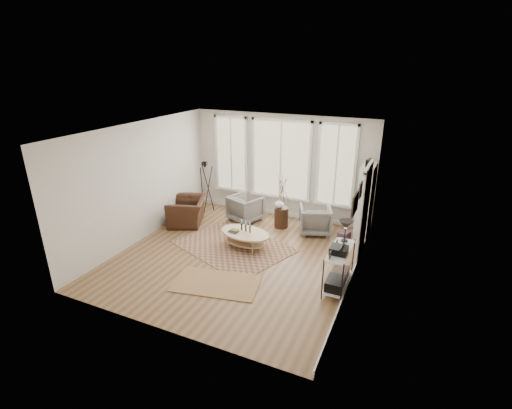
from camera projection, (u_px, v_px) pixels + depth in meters
The scene contains 17 objects.
room at pixel (238, 198), 8.06m from camera, with size 5.50×5.54×2.90m.
bay_window at pixel (281, 161), 10.28m from camera, with size 4.14×0.12×2.24m.
door at pixel (364, 211), 8.14m from camera, with size 0.09×1.06×2.22m.
bookcase at pixel (365, 202), 9.17m from camera, with size 0.31×0.85×2.06m.
low_shelf at pixel (339, 264), 7.21m from camera, with size 0.38×1.08×1.30m.
wall_art at pixel (356, 200), 6.66m from camera, with size 0.04×0.88×0.44m.
rug_main at pixel (233, 246), 9.01m from camera, with size 2.59×1.94×0.01m, color brown.
rug_runner at pixel (216, 283), 7.49m from camera, with size 1.71×0.95×0.01m, color brown.
coffee_table at pixel (245, 235), 8.86m from camera, with size 1.38×0.99×0.58m.
armchair_left at pixel (245, 208), 10.35m from camera, with size 0.78×0.81×0.73m, color slate.
armchair_right at pixel (315, 220), 9.61m from camera, with size 0.78×0.80×0.73m, color slate.
side_table at pixel (282, 201), 9.80m from camera, with size 0.37×0.37×1.57m.
vase at pixel (279, 203), 9.83m from camera, with size 0.23×0.23×0.24m, color silver.
accent_chair at pixel (187, 211), 10.17m from camera, with size 0.96×1.10×0.71m, color #381F13.
tripod_camera at pixel (206, 189), 10.88m from camera, with size 0.54×0.54×1.52m.
book_stack_near at pixel (344, 235), 9.37m from camera, with size 0.23×0.29×0.19m, color brown.
book_stack_far at pixel (341, 242), 9.09m from camera, with size 0.17×0.21×0.14m, color brown.
Camera 1 is at (3.50, -6.70, 4.21)m, focal length 26.00 mm.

